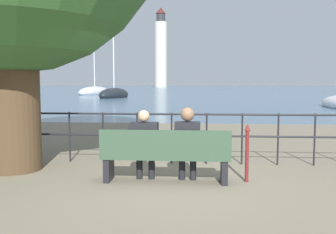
# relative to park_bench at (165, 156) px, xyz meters

# --- Properties ---
(ground_plane) EXTENTS (1000.00, 1000.00, 0.00)m
(ground_plane) POSITION_rel_park_bench_xyz_m (0.00, 0.07, -0.44)
(ground_plane) COLOR #7A705B
(harbor_water) EXTENTS (600.00, 300.00, 0.01)m
(harbor_water) POSITION_rel_park_bench_xyz_m (0.00, 159.14, -0.44)
(harbor_water) COLOR slate
(harbor_water) RESTS_ON ground_plane
(park_bench) EXTENTS (2.15, 0.45, 0.90)m
(park_bench) POSITION_rel_park_bench_xyz_m (0.00, 0.00, 0.00)
(park_bench) COLOR #334C38
(park_bench) RESTS_ON ground_plane
(seated_person_left) EXTENTS (0.47, 0.35, 1.21)m
(seated_person_left) POSITION_rel_park_bench_xyz_m (-0.36, 0.08, 0.22)
(seated_person_left) COLOR black
(seated_person_left) RESTS_ON ground_plane
(seated_person_right) EXTENTS (0.42, 0.35, 1.26)m
(seated_person_right) POSITION_rel_park_bench_xyz_m (0.36, 0.08, 0.25)
(seated_person_right) COLOR black
(seated_person_right) RESTS_ON ground_plane
(promenade_railing) EXTENTS (12.94, 0.04, 1.05)m
(promenade_railing) POSITION_rel_park_bench_xyz_m (-0.00, 1.52, 0.25)
(promenade_railing) COLOR black
(promenade_railing) RESTS_ON ground_plane
(closed_umbrella) EXTENTS (0.09, 0.09, 0.99)m
(closed_umbrella) POSITION_rel_park_bench_xyz_m (1.36, 0.15, 0.11)
(closed_umbrella) COLOR maroon
(closed_umbrella) RESTS_ON ground_plane
(sailboat_1) EXTENTS (4.23, 7.73, 12.10)m
(sailboat_1) POSITION_rel_park_bench_xyz_m (-13.85, 45.48, -0.07)
(sailboat_1) COLOR silver
(sailboat_1) RESTS_ON ground_plane
(sailboat_2) EXTENTS (3.54, 6.10, 9.36)m
(sailboat_2) POSITION_rel_park_bench_xyz_m (-8.73, 35.00, -0.09)
(sailboat_2) COLOR black
(sailboat_2) RESTS_ON ground_plane
(harbor_lighthouse) EXTENTS (4.61, 4.61, 29.09)m
(harbor_lighthouse) POSITION_rel_park_bench_xyz_m (-13.04, 132.92, 13.09)
(harbor_lighthouse) COLOR beige
(harbor_lighthouse) RESTS_ON ground_plane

